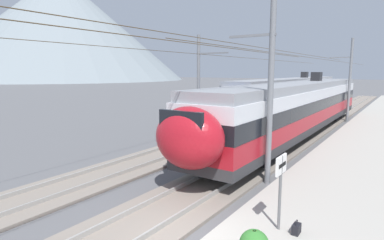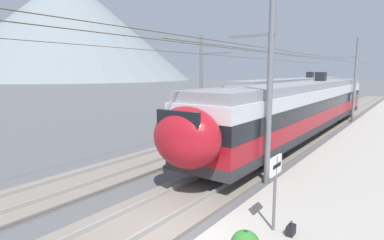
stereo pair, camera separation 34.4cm
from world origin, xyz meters
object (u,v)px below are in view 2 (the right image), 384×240
at_px(train_near_platform, 302,106).
at_px(catenary_mast_east, 354,78).
at_px(handbag_near_sign, 291,230).
at_px(platform_sign, 275,176).
at_px(catenary_mast_far_side, 204,81).
at_px(catenary_mast_mid, 267,82).
at_px(train_far_track, 296,93).

xyz_separation_m(train_near_platform, catenary_mast_east, (9.74, -1.58, 1.75)).
bearing_deg(handbag_near_sign, platform_sign, 92.71).
bearing_deg(catenary_mast_far_side, catenary_mast_mid, -133.54).
bearing_deg(catenary_mast_far_side, train_near_platform, -71.47).
relative_size(train_near_platform, catenary_mast_far_side, 0.58).
bearing_deg(catenary_mast_mid, catenary_mast_far_side, 46.46).
relative_size(catenary_mast_east, catenary_mast_far_side, 1.00).
distance_m(catenary_mast_mid, catenary_mast_east, 19.85).
distance_m(catenary_mast_mid, platform_sign, 5.19).
relative_size(catenary_mast_mid, catenary_mast_east, 1.00).
height_order(catenary_mast_east, platform_sign, catenary_mast_east).
xyz_separation_m(train_near_platform, catenary_mast_far_side, (-2.24, 6.69, 1.66)).
height_order(catenary_mast_mid, platform_sign, catenary_mast_mid).
relative_size(train_far_track, platform_sign, 14.78).
bearing_deg(catenary_mast_far_side, train_far_track, -7.94).
bearing_deg(train_near_platform, catenary_mast_far_side, 108.53).
bearing_deg(train_far_track, handbag_near_sign, -162.34).
bearing_deg(train_near_platform, train_far_track, 19.28).
bearing_deg(catenary_mast_east, train_far_track, 61.76).
bearing_deg(train_far_track, train_near_platform, -160.72).
bearing_deg(train_far_track, catenary_mast_east, -118.24).
bearing_deg(catenary_mast_mid, handbag_near_sign, -148.44).
relative_size(catenary_mast_mid, handbag_near_sign, 122.59).
bearing_deg(catenary_mast_east, catenary_mast_far_side, 145.36).
xyz_separation_m(catenary_mast_east, catenary_mast_far_side, (-11.98, 8.28, -0.09)).
xyz_separation_m(train_near_platform, handbag_near_sign, (-14.24, -4.12, -1.76)).
distance_m(train_near_platform, handbag_near_sign, 14.93).
height_order(train_near_platform, handbag_near_sign, train_near_platform).
bearing_deg(catenary_mast_mid, train_far_track, 14.88).
height_order(platform_sign, handbag_near_sign, platform_sign).
xyz_separation_m(catenary_mast_mid, platform_sign, (-4.15, -2.06, -2.34)).
relative_size(catenary_mast_east, platform_sign, 23.41).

